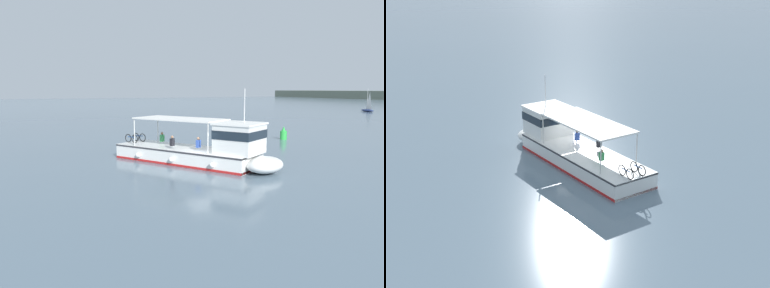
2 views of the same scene
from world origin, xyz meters
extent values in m
plane|color=slate|center=(0.00, 0.00, 0.00)|extent=(400.00, 400.00, 0.00)
cube|color=white|center=(-2.48, -0.51, 0.55)|extent=(10.85, 8.45, 1.10)
ellipsoid|color=white|center=(2.77, 2.78, 0.55)|extent=(3.43, 3.66, 1.01)
cube|color=red|center=(-2.48, -0.51, 0.10)|extent=(10.87, 8.48, 0.16)
cube|color=#2D2D33|center=(-2.48, -0.51, 1.02)|extent=(10.88, 8.50, 0.10)
cube|color=white|center=(1.24, 1.82, 2.05)|extent=(3.65, 3.69, 1.90)
cube|color=#19232D|center=(1.24, 1.82, 2.38)|extent=(3.72, 3.76, 0.56)
cube|color=white|center=(1.24, 1.82, 3.06)|extent=(3.87, 3.91, 0.12)
cube|color=white|center=(-2.87, -0.75, 3.15)|extent=(7.24, 6.05, 0.10)
cylinder|color=silver|center=(-0.83, 2.13, 2.10)|extent=(0.08, 0.08, 2.00)
cylinder|color=silver|center=(0.61, -0.18, 2.10)|extent=(0.08, 0.08, 2.00)
cylinder|color=silver|center=(-6.34, -1.33, 2.10)|extent=(0.08, 0.08, 2.00)
cylinder|color=silver|center=(-4.90, -3.63, 2.10)|extent=(0.08, 0.08, 2.00)
cylinder|color=silver|center=(1.50, 1.98, 4.22)|extent=(0.06, 0.06, 2.20)
sphere|color=white|center=(1.34, -0.21, 0.50)|extent=(0.36, 0.36, 0.36)
sphere|color=white|center=(-1.45, -1.97, 0.50)|extent=(0.36, 0.36, 0.36)
sphere|color=white|center=(-4.08, -3.61, 0.50)|extent=(0.36, 0.36, 0.36)
torus|color=black|center=(-6.58, -2.55, 1.43)|extent=(0.59, 0.40, 0.66)
torus|color=black|center=(-7.17, -2.92, 1.43)|extent=(0.59, 0.40, 0.66)
cylinder|color=#1E478C|center=(-6.87, -2.73, 1.55)|extent=(0.62, 0.42, 0.06)
torus|color=black|center=(-6.10, -3.31, 1.43)|extent=(0.59, 0.40, 0.66)
torus|color=black|center=(-6.69, -3.68, 1.43)|extent=(0.59, 0.40, 0.66)
cylinder|color=#1E478C|center=(-6.40, -3.50, 1.55)|extent=(0.62, 0.42, 0.06)
cube|color=#338C4C|center=(-4.70, -1.52, 1.56)|extent=(0.36, 0.39, 0.52)
sphere|color=#9E7051|center=(-4.70, -1.52, 1.93)|extent=(0.20, 0.20, 0.20)
cube|color=black|center=(-2.36, -1.56, 1.56)|extent=(0.36, 0.39, 0.52)
sphere|color=#9E7051|center=(-2.36, -1.56, 1.93)|extent=(0.20, 0.20, 0.20)
cube|color=#2D4CA5|center=(-0.90, -0.18, 1.56)|extent=(0.36, 0.39, 0.52)
sphere|color=#9E7051|center=(-0.90, -0.18, 1.93)|extent=(0.20, 0.20, 0.20)
ellipsoid|color=navy|center=(-42.39, 62.28, 0.30)|extent=(5.00, 2.83, 0.60)
cylinder|color=silver|center=(-42.67, 62.37, 3.00)|extent=(0.08, 0.08, 4.80)
pyramid|color=white|center=(-41.85, 62.14, 2.69)|extent=(1.63, 0.59, 4.08)
cylinder|color=green|center=(-9.93, 13.76, 0.45)|extent=(0.70, 0.70, 0.90)
cone|color=green|center=(-9.93, 13.76, 1.15)|extent=(0.42, 0.42, 0.50)
camera|label=1|loc=(22.08, -10.48, 5.28)|focal=34.68mm
camera|label=2|loc=(-32.65, 1.04, 12.50)|focal=46.18mm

